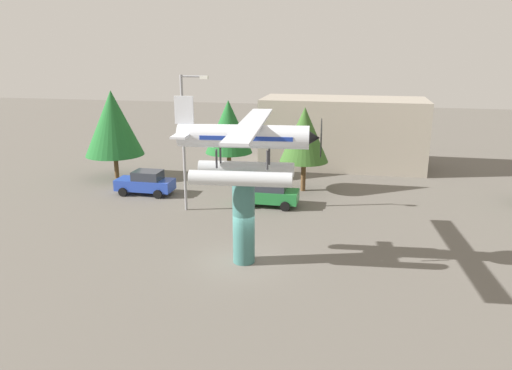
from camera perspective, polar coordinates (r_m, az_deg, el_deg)
name	(u,v)px	position (r m, az deg, el deg)	size (l,w,h in m)	color
ground_plane	(244,261)	(25.12, -1.41, -8.88)	(140.00, 140.00, 0.00)	#605B54
display_pedestal	(244,222)	(24.31, -1.44, -4.31)	(1.10, 1.10, 4.26)	#386B66
floatplane_monument	(246,146)	(23.26, -1.18, 4.51)	(7.00, 10.46, 4.00)	silver
car_near_blue	(146,182)	(36.84, -12.71, 0.29)	(4.20, 2.02, 1.76)	#2847B7
car_mid_green	(268,193)	(33.29, 1.43, -0.97)	(4.20, 2.02, 1.76)	#237A38
streetlight_primary	(186,135)	(31.74, -8.14, 5.80)	(1.84, 0.28, 8.82)	gray
storefront_building	(342,133)	(44.86, 10.03, 6.02)	(14.29, 6.17, 6.10)	#9E9384
tree_west	(113,123)	(41.41, -16.30, 6.92)	(4.71, 4.71, 7.17)	brown
tree_east	(229,127)	(40.03, -3.21, 6.78)	(3.85, 3.85, 6.37)	brown
tree_center_back	(304,135)	(36.24, 5.65, 5.84)	(3.62, 3.62, 6.29)	brown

